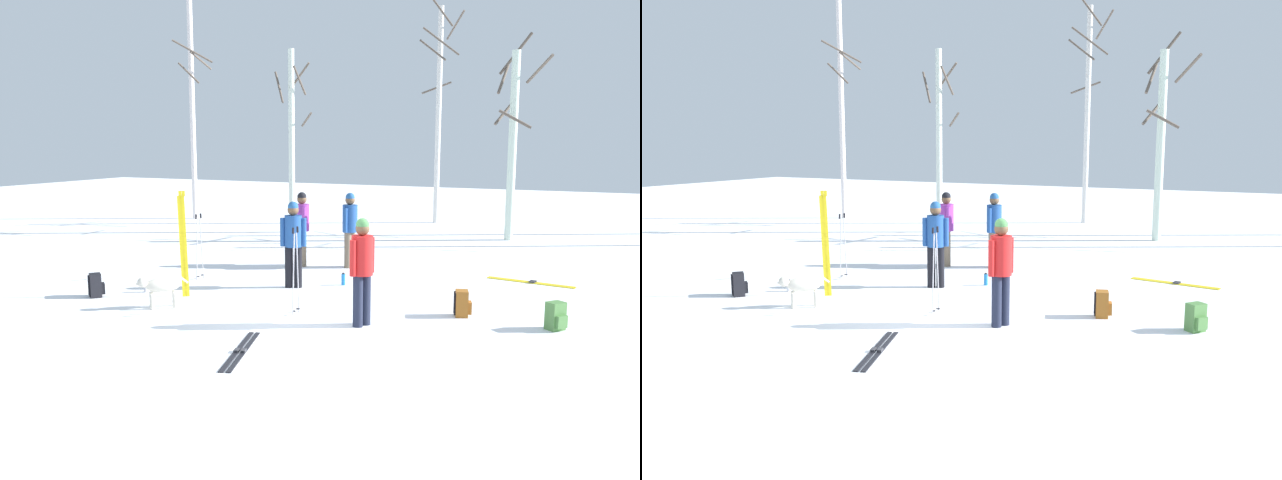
# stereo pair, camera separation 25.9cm
# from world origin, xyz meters

# --- Properties ---
(ground_plane) EXTENTS (60.00, 60.00, 0.00)m
(ground_plane) POSITION_xyz_m (0.00, 0.00, 0.00)
(ground_plane) COLOR white
(person_0) EXTENTS (0.34, 0.52, 1.72)m
(person_0) POSITION_xyz_m (-0.91, 4.92, 0.98)
(person_0) COLOR #72604C
(person_0) RESTS_ON ground_plane
(person_1) EXTENTS (0.49, 0.34, 1.72)m
(person_1) POSITION_xyz_m (-1.14, 2.56, 0.98)
(person_1) COLOR black
(person_1) RESTS_ON ground_plane
(person_2) EXTENTS (0.36, 0.43, 1.72)m
(person_2) POSITION_xyz_m (-1.98, 4.62, 0.98)
(person_2) COLOR #72604C
(person_2) RESTS_ON ground_plane
(person_3) EXTENTS (0.34, 0.49, 1.72)m
(person_3) POSITION_xyz_m (1.07, 0.64, 0.98)
(person_3) COLOR #1E2338
(person_3) RESTS_ON ground_plane
(dog) EXTENTS (0.70, 0.64, 0.57)m
(dog) POSITION_xyz_m (-2.50, 0.16, 0.39)
(dog) COLOR beige
(dog) RESTS_ON ground_plane
(ski_pair_planted_0) EXTENTS (0.15, 0.11, 1.98)m
(ski_pair_planted_0) POSITION_xyz_m (-2.64, 1.02, 0.99)
(ski_pair_planted_0) COLOR yellow
(ski_pair_planted_0) RESTS_ON ground_plane
(ski_pair_lying_0) EXTENTS (1.79, 0.46, 0.05)m
(ski_pair_lying_0) POSITION_xyz_m (3.08, 4.99, 0.01)
(ski_pair_lying_0) COLOR yellow
(ski_pair_lying_0) RESTS_ON ground_plane
(ski_pair_lying_1) EXTENTS (0.69, 1.69, 0.05)m
(ski_pair_lying_1) POSITION_xyz_m (0.01, -1.25, 0.01)
(ski_pair_lying_1) COLOR black
(ski_pair_lying_1) RESTS_ON ground_plane
(ski_poles_0) EXTENTS (0.07, 0.26, 1.48)m
(ski_poles_0) POSITION_xyz_m (-0.19, 0.81, 0.79)
(ski_poles_0) COLOR #B2B2BC
(ski_poles_0) RESTS_ON ground_plane
(ski_poles_1) EXTENTS (0.07, 0.26, 1.38)m
(ski_poles_1) POSITION_xyz_m (-3.28, 2.41, 0.74)
(ski_poles_1) COLOR #B2B2BC
(ski_poles_1) RESTS_ON ground_plane
(backpack_0) EXTENTS (0.34, 0.35, 0.44)m
(backpack_0) POSITION_xyz_m (-4.12, 0.30, 0.21)
(backpack_0) COLOR black
(backpack_0) RESTS_ON ground_plane
(backpack_1) EXTENTS (0.35, 0.34, 0.44)m
(backpack_1) POSITION_xyz_m (3.87, 1.69, 0.21)
(backpack_1) COLOR #4C7F3F
(backpack_1) RESTS_ON ground_plane
(backpack_2) EXTENTS (0.33, 0.31, 0.44)m
(backpack_2) POSITION_xyz_m (2.38, 1.85, 0.21)
(backpack_2) COLOR #99591E
(backpack_2) RESTS_ON ground_plane
(water_bottle_0) EXTENTS (0.08, 0.08, 0.23)m
(water_bottle_0) POSITION_xyz_m (-3.53, 0.99, 0.11)
(water_bottle_0) COLOR silver
(water_bottle_0) RESTS_ON ground_plane
(water_bottle_1) EXTENTS (0.08, 0.08, 0.25)m
(water_bottle_1) POSITION_xyz_m (-0.32, 3.16, 0.12)
(water_bottle_1) COLOR #1E72BF
(water_bottle_1) RESTS_ON ground_plane
(birch_tree_0) EXTENTS (1.23, 1.43, 7.76)m
(birch_tree_0) POSITION_xyz_m (-9.61, 11.04, 3.98)
(birch_tree_0) COLOR silver
(birch_tree_0) RESTS_ON ground_plane
(birch_tree_1) EXTENTS (1.31, 1.31, 5.63)m
(birch_tree_1) POSITION_xyz_m (-4.72, 9.41, 2.95)
(birch_tree_1) COLOR silver
(birch_tree_1) RESTS_ON ground_plane
(birch_tree_2) EXTENTS (1.52, 1.60, 7.57)m
(birch_tree_2) POSITION_xyz_m (-1.23, 13.62, 3.90)
(birch_tree_2) COLOR silver
(birch_tree_2) RESTS_ON ground_plane
(birch_tree_3) EXTENTS (1.56, 1.59, 5.91)m
(birch_tree_3) POSITION_xyz_m (1.74, 10.66, 2.90)
(birch_tree_3) COLOR silver
(birch_tree_3) RESTS_ON ground_plane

